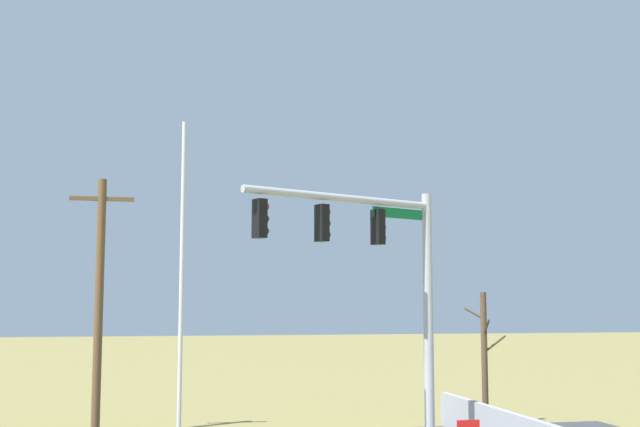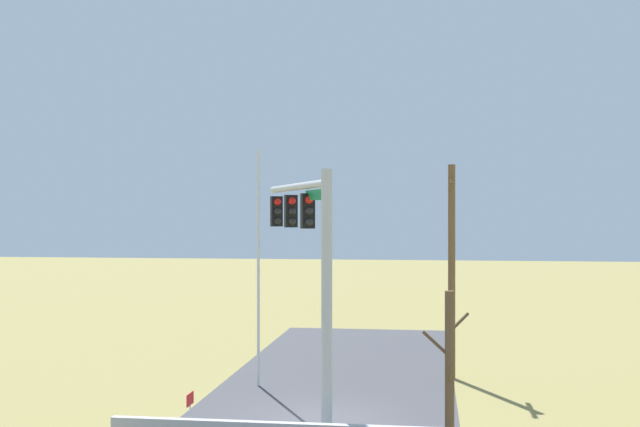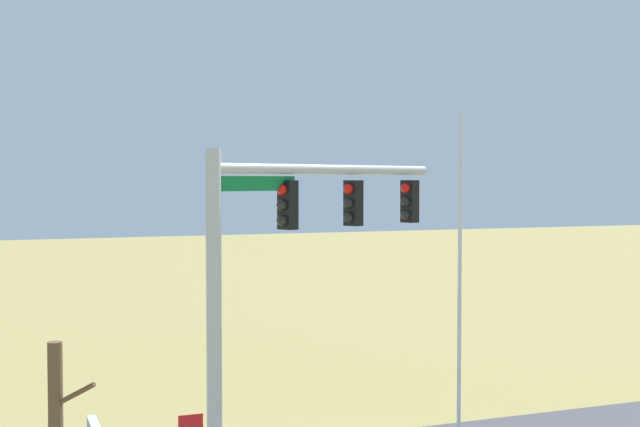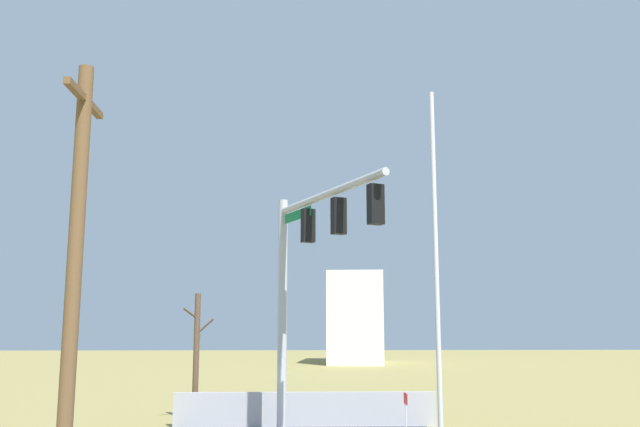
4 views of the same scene
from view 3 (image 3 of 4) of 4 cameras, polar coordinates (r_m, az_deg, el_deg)
signal_mast at (r=16.46m, az=-2.38°, el=-3.00°), size 5.72×2.70×7.03m
flagpole at (r=21.11m, az=9.41°, el=-4.35°), size 0.10×0.10×8.08m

